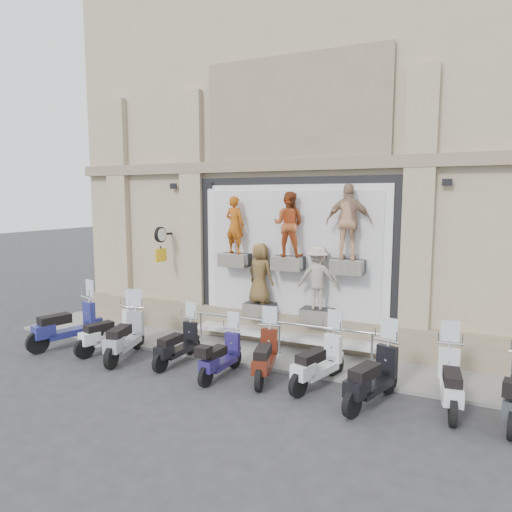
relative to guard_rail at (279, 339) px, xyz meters
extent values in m
plane|color=#2F2F31|center=(0.00, -2.00, -0.47)|extent=(90.00, 90.00, 0.00)
cube|color=gray|center=(0.00, 0.10, -0.43)|extent=(16.00, 2.20, 0.08)
cube|color=black|center=(0.00, 0.96, 1.93)|extent=(5.60, 0.10, 4.30)
cube|color=white|center=(0.00, 0.90, 1.93)|extent=(5.10, 0.06, 3.90)
cube|color=white|center=(0.00, 0.86, 1.93)|extent=(4.70, 0.04, 3.60)
cube|color=white|center=(0.00, 0.55, -0.05)|extent=(5.10, 0.75, 0.10)
cube|color=#28282B|center=(-1.55, 0.59, 1.86)|extent=(0.80, 0.50, 0.35)
imported|color=#C35A12|center=(-1.55, 0.59, 2.81)|extent=(0.62, 0.46, 1.55)
cube|color=#28282B|center=(0.00, 0.59, 1.86)|extent=(0.80, 0.50, 0.35)
imported|color=#9F461F|center=(0.00, 0.59, 2.87)|extent=(0.84, 0.67, 1.66)
cube|color=#28282B|center=(1.55, 0.59, 1.86)|extent=(0.80, 0.50, 0.35)
imported|color=tan|center=(1.55, 0.59, 2.96)|extent=(1.14, 0.62, 1.85)
cube|color=#28282B|center=(-0.80, 0.59, 0.56)|extent=(0.80, 0.50, 0.35)
imported|color=brown|center=(-0.80, 0.59, 1.54)|extent=(0.90, 0.72, 1.61)
cube|color=#28282B|center=(0.80, 0.59, 0.56)|extent=(0.80, 0.50, 0.35)
imported|color=#C0B09C|center=(0.80, 0.59, 1.54)|extent=(1.12, 0.76, 1.61)
cube|color=black|center=(-3.90, 0.72, 2.49)|extent=(0.06, 0.56, 0.06)
cylinder|color=black|center=(-3.90, 0.45, 2.49)|extent=(0.10, 0.46, 0.46)
cube|color=yellow|center=(-3.90, 0.45, 1.89)|extent=(0.04, 0.50, 0.38)
camera|label=1|loc=(4.08, -10.39, 3.51)|focal=32.00mm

